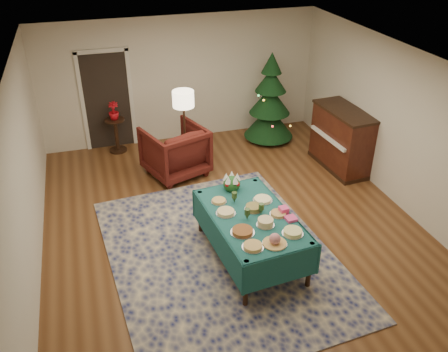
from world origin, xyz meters
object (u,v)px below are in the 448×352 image
object	(u,v)px
buffet_table	(251,224)
gift_box	(284,210)
armchair	(175,149)
potted_plant	(114,115)
side_table	(117,136)
christmas_tree	(270,102)
piano	(342,140)
floor_lamp	(183,104)

from	to	relation	value
buffet_table	gift_box	distance (m)	0.51
armchair	potted_plant	world-z (taller)	armchair
side_table	christmas_tree	size ratio (longest dim) A/B	0.37
armchair	potted_plant	distance (m)	1.68
potted_plant	piano	size ratio (longest dim) A/B	0.26
buffet_table	piano	distance (m)	3.42
buffet_table	christmas_tree	size ratio (longest dim) A/B	1.03
gift_box	piano	world-z (taller)	piano
buffet_table	armchair	bearing A→B (deg)	100.72
buffet_table	piano	xyz separation A→B (m)	(2.67, 2.15, -0.01)
gift_box	floor_lamp	distance (m)	3.13
armchair	christmas_tree	bearing A→B (deg)	-177.53
buffet_table	potted_plant	xyz separation A→B (m)	(-1.53, 4.16, 0.23)
floor_lamp	christmas_tree	size ratio (longest dim) A/B	0.84
side_table	christmas_tree	bearing A→B (deg)	-6.83
armchair	side_table	distance (m)	1.67
potted_plant	gift_box	bearing A→B (deg)	-64.80
gift_box	side_table	xyz separation A→B (m)	(-1.99, 4.24, -0.45)
potted_plant	piano	xyz separation A→B (m)	(4.20, -2.01, -0.24)
piano	floor_lamp	bearing A→B (deg)	166.10
christmas_tree	side_table	bearing A→B (deg)	173.17
christmas_tree	gift_box	bearing A→B (deg)	-108.88
piano	christmas_tree	bearing A→B (deg)	118.80
buffet_table	potted_plant	distance (m)	4.44
side_table	piano	world-z (taller)	piano
buffet_table	side_table	size ratio (longest dim) A/B	2.77
piano	gift_box	bearing A→B (deg)	-134.65
potted_plant	side_table	bearing A→B (deg)	-90.00
armchair	piano	bearing A→B (deg)	148.54
gift_box	armchair	bearing A→B (deg)	108.95
christmas_tree	piano	distance (m)	1.86
floor_lamp	piano	distance (m)	3.18
buffet_table	armchair	xyz separation A→B (m)	(-0.54, 2.84, -0.07)
floor_lamp	potted_plant	bearing A→B (deg)	133.64
armchair	floor_lamp	bearing A→B (deg)	174.08
armchair	piano	xyz separation A→B (m)	(3.20, -0.69, 0.06)
floor_lamp	side_table	bearing A→B (deg)	133.64
floor_lamp	potted_plant	xyz separation A→B (m)	(-1.21, 1.27, -0.57)
side_table	armchair	bearing A→B (deg)	-53.11
gift_box	piano	distance (m)	3.14
gift_box	piano	xyz separation A→B (m)	(2.20, 2.23, -0.21)
armchair	floor_lamp	size ratio (longest dim) A/B	0.65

